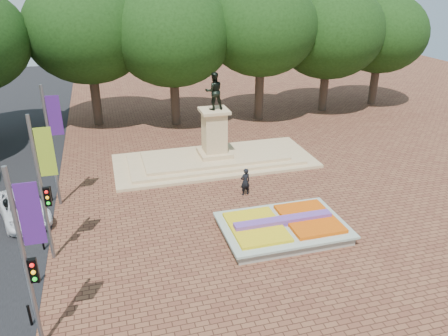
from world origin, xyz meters
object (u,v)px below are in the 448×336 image
monument (215,151)px  pedestrian (245,182)px  van (22,208)px  flower_bed (283,227)px

monument → pedestrian: (0.51, -5.33, -0.02)m
van → monument: bearing=2.7°
van → pedestrian: pedestrian is taller
flower_bed → pedestrian: pedestrian is taller
van → pedestrian: (12.51, -0.58, 0.20)m
van → flower_bed: bearing=-40.8°
monument → flower_bed: bearing=-84.1°
monument → pedestrian: size_ratio=8.11×
van → pedestrian: size_ratio=2.77×
pedestrian → monument: bearing=-95.6°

